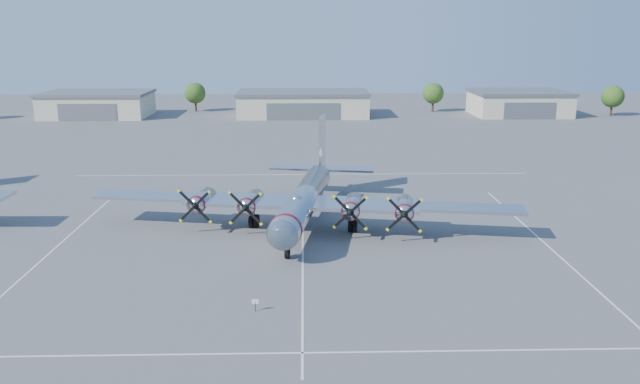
{
  "coord_description": "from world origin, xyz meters",
  "views": [
    {
      "loc": [
        0.2,
        -55.81,
        19.01
      ],
      "look_at": [
        1.72,
        3.79,
        3.2
      ],
      "focal_mm": 35.0,
      "sensor_mm": 36.0,
      "label": 1
    }
  ],
  "objects_px": {
    "tree_east": "(433,93)",
    "info_placard": "(255,303)",
    "tree_west": "(195,93)",
    "hangar_west": "(98,104)",
    "hangar_center": "(303,103)",
    "hangar_east": "(519,103)",
    "tree_far_east": "(613,97)",
    "main_bomber_b29": "(306,224)"
  },
  "relations": [
    {
      "from": "hangar_center",
      "to": "tree_east",
      "type": "bearing_deg",
      "value": 11.38
    },
    {
      "from": "hangar_center",
      "to": "hangar_east",
      "type": "distance_m",
      "value": 48.0
    },
    {
      "from": "tree_west",
      "to": "tree_far_east",
      "type": "xyz_separation_m",
      "value": [
        93.0,
        -10.0,
        0.0
      ]
    },
    {
      "from": "hangar_west",
      "to": "hangar_east",
      "type": "distance_m",
      "value": 93.0
    },
    {
      "from": "hangar_center",
      "to": "hangar_west",
      "type": "bearing_deg",
      "value": 180.0
    },
    {
      "from": "hangar_center",
      "to": "hangar_east",
      "type": "relative_size",
      "value": 1.39
    },
    {
      "from": "hangar_east",
      "to": "hangar_center",
      "type": "bearing_deg",
      "value": -180.0
    },
    {
      "from": "tree_east",
      "to": "main_bomber_b29",
      "type": "bearing_deg",
      "value": -109.36
    },
    {
      "from": "hangar_center",
      "to": "tree_far_east",
      "type": "relative_size",
      "value": 4.31
    },
    {
      "from": "info_placard",
      "to": "tree_east",
      "type": "bearing_deg",
      "value": 75.0
    },
    {
      "from": "tree_east",
      "to": "tree_far_east",
      "type": "xyz_separation_m",
      "value": [
        38.0,
        -8.0,
        0.0
      ]
    },
    {
      "from": "tree_east",
      "to": "tree_far_east",
      "type": "bearing_deg",
      "value": -11.89
    },
    {
      "from": "hangar_west",
      "to": "tree_far_east",
      "type": "height_order",
      "value": "tree_far_east"
    },
    {
      "from": "hangar_west",
      "to": "info_placard",
      "type": "distance_m",
      "value": 106.71
    },
    {
      "from": "hangar_west",
      "to": "tree_east",
      "type": "distance_m",
      "value": 75.26
    },
    {
      "from": "tree_west",
      "to": "info_placard",
      "type": "bearing_deg",
      "value": -78.43
    },
    {
      "from": "hangar_west",
      "to": "main_bomber_b29",
      "type": "bearing_deg",
      "value": -60.01
    },
    {
      "from": "tree_west",
      "to": "hangar_east",
      "type": "bearing_deg",
      "value": -6.28
    },
    {
      "from": "hangar_center",
      "to": "tree_far_east",
      "type": "bearing_deg",
      "value": -1.65
    },
    {
      "from": "hangar_east",
      "to": "main_bomber_b29",
      "type": "relative_size",
      "value": 0.5
    },
    {
      "from": "tree_west",
      "to": "main_bomber_b29",
      "type": "bearing_deg",
      "value": -73.7
    },
    {
      "from": "hangar_east",
      "to": "info_placard",
      "type": "relative_size",
      "value": 23.07
    },
    {
      "from": "tree_east",
      "to": "info_placard",
      "type": "xyz_separation_m",
      "value": [
        -33.26,
        -104.22,
        -3.59
      ]
    },
    {
      "from": "info_placard",
      "to": "hangar_center",
      "type": "bearing_deg",
      "value": 90.8
    },
    {
      "from": "hangar_west",
      "to": "hangar_center",
      "type": "distance_m",
      "value": 45.0
    },
    {
      "from": "info_placard",
      "to": "tree_far_east",
      "type": "bearing_deg",
      "value": 56.17
    },
    {
      "from": "hangar_east",
      "to": "tree_far_east",
      "type": "relative_size",
      "value": 3.1
    },
    {
      "from": "hangar_west",
      "to": "hangar_center",
      "type": "bearing_deg",
      "value": -0.0
    },
    {
      "from": "hangar_center",
      "to": "hangar_east",
      "type": "height_order",
      "value": "same"
    },
    {
      "from": "hangar_center",
      "to": "tree_west",
      "type": "height_order",
      "value": "tree_west"
    },
    {
      "from": "tree_west",
      "to": "main_bomber_b29",
      "type": "relative_size",
      "value": 0.16
    },
    {
      "from": "tree_far_east",
      "to": "info_placard",
      "type": "relative_size",
      "value": 7.44
    },
    {
      "from": "hangar_west",
      "to": "hangar_center",
      "type": "relative_size",
      "value": 0.79
    },
    {
      "from": "tree_far_east",
      "to": "info_placard",
      "type": "xyz_separation_m",
      "value": [
        -71.26,
        -96.22,
        -3.59
      ]
    },
    {
      "from": "tree_far_east",
      "to": "hangar_east",
      "type": "bearing_deg",
      "value": 174.39
    },
    {
      "from": "hangar_east",
      "to": "main_bomber_b29",
      "type": "xyz_separation_m",
      "value": [
        -47.7,
        -78.47,
        -2.71
      ]
    },
    {
      "from": "hangar_center",
      "to": "tree_east",
      "type": "xyz_separation_m",
      "value": [
        30.0,
        6.04,
        1.51
      ]
    },
    {
      "from": "hangar_east",
      "to": "tree_far_east",
      "type": "xyz_separation_m",
      "value": [
        20.0,
        -1.96,
        1.51
      ]
    },
    {
      "from": "hangar_center",
      "to": "tree_far_east",
      "type": "xyz_separation_m",
      "value": [
        68.0,
        -1.96,
        1.51
      ]
    },
    {
      "from": "hangar_east",
      "to": "tree_east",
      "type": "xyz_separation_m",
      "value": [
        -18.0,
        6.04,
        1.51
      ]
    },
    {
      "from": "hangar_west",
      "to": "tree_far_east",
      "type": "relative_size",
      "value": 3.4
    },
    {
      "from": "tree_east",
      "to": "info_placard",
      "type": "height_order",
      "value": "tree_east"
    }
  ]
}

